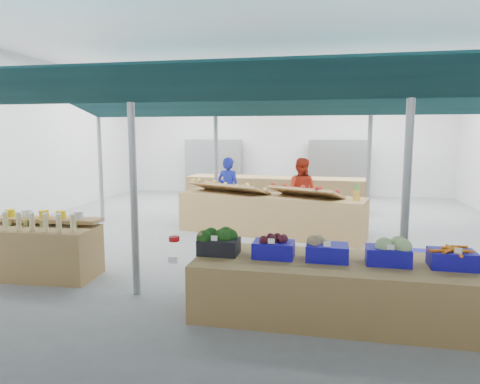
# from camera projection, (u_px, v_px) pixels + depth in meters

# --- Properties ---
(floor) EXTENTS (13.00, 13.00, 0.00)m
(floor) POSITION_uv_depth(u_px,v_px,m) (254.00, 233.00, 9.68)
(floor) COLOR slate
(floor) RESTS_ON ground
(hall) EXTENTS (13.00, 13.00, 13.00)m
(hall) POSITION_uv_depth(u_px,v_px,m) (263.00, 117.00, 10.72)
(hall) COLOR silver
(hall) RESTS_ON ground
(pole_grid) EXTENTS (10.00, 4.60, 3.00)m
(pole_grid) POSITION_uv_depth(u_px,v_px,m) (280.00, 157.00, 7.59)
(pole_grid) COLOR gray
(pole_grid) RESTS_ON floor
(awnings) EXTENTS (9.50, 7.08, 0.30)m
(awnings) POSITION_uv_depth(u_px,v_px,m) (281.00, 102.00, 7.46)
(awnings) COLOR #0B272F
(awnings) RESTS_ON pole_grid
(back_shelving_left) EXTENTS (2.00, 0.50, 2.00)m
(back_shelving_left) POSITION_uv_depth(u_px,v_px,m) (214.00, 167.00, 15.86)
(back_shelving_left) COLOR #B23F33
(back_shelving_left) RESTS_ON floor
(back_shelving_right) EXTENTS (2.00, 0.50, 2.00)m
(back_shelving_right) POSITION_uv_depth(u_px,v_px,m) (338.00, 169.00, 15.00)
(back_shelving_right) COLOR #B23F33
(back_shelving_right) RESTS_ON floor
(bottle_shelf) EXTENTS (1.81, 1.16, 1.07)m
(bottle_shelf) POSITION_uv_depth(u_px,v_px,m) (41.00, 249.00, 6.69)
(bottle_shelf) COLOR olive
(bottle_shelf) RESTS_ON floor
(veg_counter) EXTENTS (3.61, 1.24, 0.70)m
(veg_counter) POSITION_uv_depth(u_px,v_px,m) (343.00, 289.00, 5.18)
(veg_counter) COLOR olive
(veg_counter) RESTS_ON floor
(fruit_counter) EXTENTS (4.25, 1.86, 0.89)m
(fruit_counter) POSITION_uv_depth(u_px,v_px,m) (270.00, 215.00, 9.50)
(fruit_counter) COLOR olive
(fruit_counter) RESTS_ON floor
(far_counter) EXTENTS (5.32, 1.38, 0.95)m
(far_counter) POSITION_uv_depth(u_px,v_px,m) (275.00, 193.00, 12.77)
(far_counter) COLOR olive
(far_counter) RESTS_ON floor
(crate_stack) EXTENTS (0.51, 0.38, 0.57)m
(crate_stack) POSITION_uv_depth(u_px,v_px,m) (421.00, 271.00, 6.09)
(crate_stack) COLOR #140E9E
(crate_stack) RESTS_ON floor
(vendor_left) EXTENTS (0.67, 0.52, 1.65)m
(vendor_left) POSITION_uv_depth(u_px,v_px,m) (228.00, 190.00, 10.75)
(vendor_left) COLOR #1924A8
(vendor_left) RESTS_ON floor
(vendor_right) EXTENTS (0.92, 0.79, 1.65)m
(vendor_right) POSITION_uv_depth(u_px,v_px,m) (300.00, 192.00, 10.40)
(vendor_right) COLOR #B42816
(vendor_right) RESTS_ON floor
(crate_broccoli) EXTENTS (0.51, 0.41, 0.35)m
(crate_broccoli) POSITION_uv_depth(u_px,v_px,m) (219.00, 242.00, 5.43)
(crate_broccoli) COLOR black
(crate_broccoli) RESTS_ON veg_counter
(crate_beets) EXTENTS (0.51, 0.41, 0.29)m
(crate_beets) POSITION_uv_depth(u_px,v_px,m) (274.00, 247.00, 5.29)
(crate_beets) COLOR #140E9E
(crate_beets) RESTS_ON veg_counter
(crate_celeriac) EXTENTS (0.51, 0.41, 0.31)m
(crate_celeriac) POSITION_uv_depth(u_px,v_px,m) (327.00, 249.00, 5.16)
(crate_celeriac) COLOR #140E9E
(crate_celeriac) RESTS_ON veg_counter
(crate_cabbage) EXTENTS (0.51, 0.41, 0.35)m
(crate_cabbage) POSITION_uv_depth(u_px,v_px,m) (388.00, 251.00, 5.02)
(crate_cabbage) COLOR #140E9E
(crate_cabbage) RESTS_ON veg_counter
(crate_carrots) EXTENTS (0.51, 0.41, 0.29)m
(crate_carrots) POSITION_uv_depth(u_px,v_px,m) (452.00, 258.00, 4.88)
(crate_carrots) COLOR #140E9E
(crate_carrots) RESTS_ON veg_counter
(sparrow) EXTENTS (0.12, 0.09, 0.11)m
(sparrow) POSITION_uv_depth(u_px,v_px,m) (204.00, 237.00, 5.33)
(sparrow) COLOR brown
(sparrow) RESTS_ON crate_broccoli
(pole_ribbon) EXTENTS (0.12, 0.12, 0.28)m
(pole_ribbon) POSITION_uv_depth(u_px,v_px,m) (174.00, 241.00, 4.59)
(pole_ribbon) COLOR #B90C11
(pole_ribbon) RESTS_ON pole_grid
(apple_heap_yellow) EXTENTS (2.02, 1.44, 0.27)m
(apple_heap_yellow) POSITION_uv_depth(u_px,v_px,m) (228.00, 186.00, 9.72)
(apple_heap_yellow) COLOR #997247
(apple_heap_yellow) RESTS_ON fruit_counter
(apple_heap_red) EXTENTS (1.66, 1.27, 0.27)m
(apple_heap_red) POSITION_uv_depth(u_px,v_px,m) (306.00, 190.00, 9.00)
(apple_heap_red) COLOR #997247
(apple_heap_red) RESTS_ON fruit_counter
(pineapple) EXTENTS (0.14, 0.14, 0.39)m
(pineapple) POSITION_uv_depth(u_px,v_px,m) (357.00, 192.00, 8.58)
(pineapple) COLOR #8C6019
(pineapple) RESTS_ON fruit_counter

